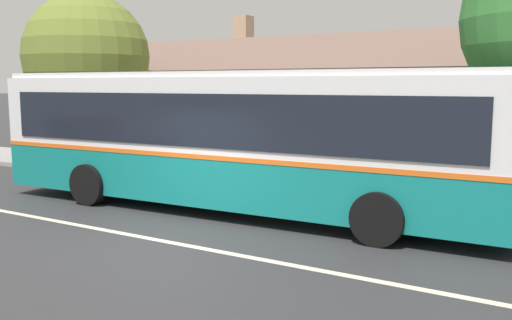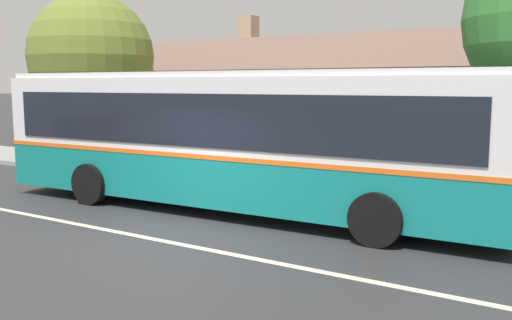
{
  "view_description": "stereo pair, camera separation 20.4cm",
  "coord_description": "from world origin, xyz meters",
  "px_view_note": "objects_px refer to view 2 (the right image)",
  "views": [
    {
      "loc": [
        6.99,
        -7.89,
        2.92
      ],
      "look_at": [
        0.57,
        2.52,
        1.28
      ],
      "focal_mm": 40.0,
      "sensor_mm": 36.0,
      "label": 1
    },
    {
      "loc": [
        7.16,
        -7.78,
        2.92
      ],
      "look_at": [
        0.57,
        2.52,
        1.28
      ],
      "focal_mm": 40.0,
      "sensor_mm": 36.0,
      "label": 2
    }
  ],
  "objects_px": {
    "bench_by_building": "(102,152)",
    "street_tree_secondary": "(91,57)",
    "bench_down_street": "(206,161)",
    "transit_bus": "(235,137)"
  },
  "relations": [
    {
      "from": "bench_by_building",
      "to": "street_tree_secondary",
      "type": "distance_m",
      "value": 3.66
    },
    {
      "from": "bench_down_street",
      "to": "street_tree_secondary",
      "type": "height_order",
      "value": "street_tree_secondary"
    },
    {
      "from": "bench_down_street",
      "to": "street_tree_secondary",
      "type": "xyz_separation_m",
      "value": [
        -5.72,
        0.69,
        3.32
      ]
    },
    {
      "from": "transit_bus",
      "to": "street_tree_secondary",
      "type": "bearing_deg",
      "value": 157.29
    },
    {
      "from": "bench_by_building",
      "to": "bench_down_street",
      "type": "height_order",
      "value": "same"
    },
    {
      "from": "bench_by_building",
      "to": "street_tree_secondary",
      "type": "relative_size",
      "value": 0.27
    },
    {
      "from": "bench_by_building",
      "to": "bench_down_street",
      "type": "distance_m",
      "value": 4.42
    },
    {
      "from": "bench_down_street",
      "to": "street_tree_secondary",
      "type": "distance_m",
      "value": 6.65
    },
    {
      "from": "bench_by_building",
      "to": "bench_down_street",
      "type": "bearing_deg",
      "value": 1.67
    },
    {
      "from": "bench_down_street",
      "to": "transit_bus",
      "type": "bearing_deg",
      "value": -43.68
    }
  ]
}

